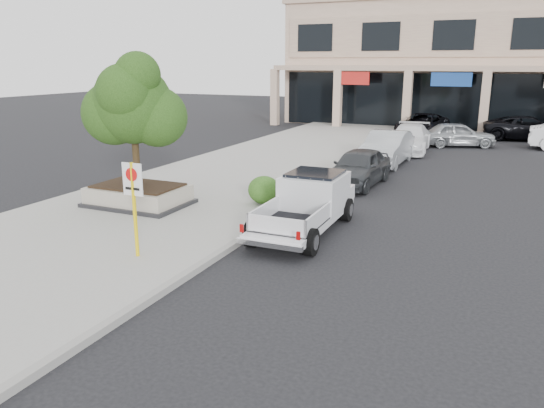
{
  "coord_description": "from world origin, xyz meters",
  "views": [
    {
      "loc": [
        4.76,
        -10.61,
        4.7
      ],
      "look_at": [
        -0.71,
        1.5,
        1.14
      ],
      "focal_mm": 35.0,
      "sensor_mm": 36.0,
      "label": 1
    }
  ],
  "objects_px": {
    "no_parking_sign": "(134,197)",
    "curb_car_b": "(387,148)",
    "curb_car_d": "(422,125)",
    "lot_car_d": "(529,128)",
    "planter": "(139,195)",
    "lot_car_a": "(458,134)",
    "planter_tree": "(139,104)",
    "curb_car_a": "(358,167)",
    "pickup_truck": "(304,205)",
    "curb_car_c": "(409,138)"
  },
  "relations": [
    {
      "from": "planter",
      "to": "no_parking_sign",
      "type": "distance_m",
      "value": 5.04
    },
    {
      "from": "planter_tree",
      "to": "curb_car_c",
      "type": "height_order",
      "value": "planter_tree"
    },
    {
      "from": "planter",
      "to": "lot_car_d",
      "type": "bearing_deg",
      "value": 62.5
    },
    {
      "from": "curb_car_d",
      "to": "curb_car_a",
      "type": "bearing_deg",
      "value": -82.07
    },
    {
      "from": "no_parking_sign",
      "to": "curb_car_c",
      "type": "xyz_separation_m",
      "value": [
        2.99,
        19.35,
        -0.91
      ]
    },
    {
      "from": "planter_tree",
      "to": "curb_car_c",
      "type": "distance_m",
      "value": 16.6
    },
    {
      "from": "curb_car_b",
      "to": "lot_car_d",
      "type": "relative_size",
      "value": 0.89
    },
    {
      "from": "curb_car_a",
      "to": "lot_car_a",
      "type": "xyz_separation_m",
      "value": [
        2.55,
        11.98,
        -0.01
      ]
    },
    {
      "from": "lot_car_d",
      "to": "curb_car_b",
      "type": "bearing_deg",
      "value": 146.2
    },
    {
      "from": "no_parking_sign",
      "to": "curb_car_b",
      "type": "height_order",
      "value": "no_parking_sign"
    },
    {
      "from": "pickup_truck",
      "to": "curb_car_b",
      "type": "relative_size",
      "value": 1.06
    },
    {
      "from": "planter",
      "to": "lot_car_a",
      "type": "distance_m",
      "value": 20.14
    },
    {
      "from": "curb_car_b",
      "to": "pickup_truck",
      "type": "bearing_deg",
      "value": -87.72
    },
    {
      "from": "no_parking_sign",
      "to": "lot_car_d",
      "type": "relative_size",
      "value": 0.43
    },
    {
      "from": "planter",
      "to": "planter_tree",
      "type": "relative_size",
      "value": 0.8
    },
    {
      "from": "pickup_truck",
      "to": "curb_car_d",
      "type": "relative_size",
      "value": 0.96
    },
    {
      "from": "no_parking_sign",
      "to": "planter",
      "type": "bearing_deg",
      "value": 127.5
    },
    {
      "from": "planter",
      "to": "curb_car_b",
      "type": "bearing_deg",
      "value": 63.15
    },
    {
      "from": "planter",
      "to": "no_parking_sign",
      "type": "bearing_deg",
      "value": -52.5
    },
    {
      "from": "no_parking_sign",
      "to": "curb_car_d",
      "type": "relative_size",
      "value": 0.43
    },
    {
      "from": "planter_tree",
      "to": "pickup_truck",
      "type": "distance_m",
      "value": 6.28
    },
    {
      "from": "planter_tree",
      "to": "lot_car_d",
      "type": "relative_size",
      "value": 0.75
    },
    {
      "from": "curb_car_d",
      "to": "lot_car_d",
      "type": "xyz_separation_m",
      "value": [
        6.36,
        0.81,
        0.01
      ]
    },
    {
      "from": "lot_car_d",
      "to": "curb_car_d",
      "type": "bearing_deg",
      "value": 91.61
    },
    {
      "from": "planter",
      "to": "curb_car_a",
      "type": "bearing_deg",
      "value": 48.74
    },
    {
      "from": "curb_car_b",
      "to": "curb_car_c",
      "type": "xyz_separation_m",
      "value": [
        0.29,
        4.24,
        -0.06
      ]
    },
    {
      "from": "planter_tree",
      "to": "curb_car_d",
      "type": "relative_size",
      "value": 0.75
    },
    {
      "from": "curb_car_c",
      "to": "lot_car_a",
      "type": "bearing_deg",
      "value": 49.11
    },
    {
      "from": "planter",
      "to": "curb_car_d",
      "type": "xyz_separation_m",
      "value": [
        5.59,
        22.14,
        0.26
      ]
    },
    {
      "from": "lot_car_a",
      "to": "planter_tree",
      "type": "bearing_deg",
      "value": 135.81
    },
    {
      "from": "planter_tree",
      "to": "lot_car_d",
      "type": "xyz_separation_m",
      "value": [
        11.82,
        22.8,
        -2.67
      ]
    },
    {
      "from": "no_parking_sign",
      "to": "lot_car_a",
      "type": "bearing_deg",
      "value": 76.87
    },
    {
      "from": "pickup_truck",
      "to": "lot_car_a",
      "type": "bearing_deg",
      "value": 81.94
    },
    {
      "from": "curb_car_b",
      "to": "curb_car_d",
      "type": "distance_m",
      "value": 10.92
    },
    {
      "from": "curb_car_b",
      "to": "lot_car_d",
      "type": "height_order",
      "value": "curb_car_b"
    },
    {
      "from": "planter",
      "to": "curb_car_c",
      "type": "bearing_deg",
      "value": 68.87
    },
    {
      "from": "pickup_truck",
      "to": "curb_car_c",
      "type": "xyz_separation_m",
      "value": [
        0.14,
        15.55,
        -0.08
      ]
    },
    {
      "from": "curb_car_b",
      "to": "curb_car_a",
      "type": "bearing_deg",
      "value": -89.05
    },
    {
      "from": "curb_car_d",
      "to": "lot_car_a",
      "type": "height_order",
      "value": "curb_car_d"
    },
    {
      "from": "no_parking_sign",
      "to": "lot_car_a",
      "type": "distance_m",
      "value": 22.91
    },
    {
      "from": "no_parking_sign",
      "to": "planter_tree",
      "type": "bearing_deg",
      "value": 125.18
    },
    {
      "from": "pickup_truck",
      "to": "lot_car_d",
      "type": "xyz_separation_m",
      "value": [
        6.11,
        23.04,
        -0.05
      ]
    },
    {
      "from": "planter_tree",
      "to": "pickup_truck",
      "type": "bearing_deg",
      "value": -2.43
    },
    {
      "from": "planter_tree",
      "to": "lot_car_a",
      "type": "height_order",
      "value": "planter_tree"
    },
    {
      "from": "curb_car_b",
      "to": "curb_car_c",
      "type": "distance_m",
      "value": 4.25
    },
    {
      "from": "curb_car_c",
      "to": "curb_car_d",
      "type": "distance_m",
      "value": 6.69
    },
    {
      "from": "curb_car_d",
      "to": "lot_car_d",
      "type": "distance_m",
      "value": 6.41
    },
    {
      "from": "pickup_truck",
      "to": "curb_car_d",
      "type": "height_order",
      "value": "pickup_truck"
    },
    {
      "from": "curb_car_c",
      "to": "lot_car_d",
      "type": "distance_m",
      "value": 9.59
    },
    {
      "from": "curb_car_a",
      "to": "lot_car_d",
      "type": "relative_size",
      "value": 0.79
    }
  ]
}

